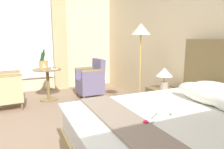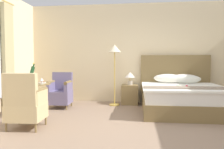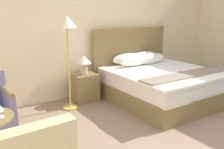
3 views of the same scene
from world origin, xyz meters
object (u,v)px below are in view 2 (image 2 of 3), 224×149
bedside_lamp (130,76)px  wine_glass_near_bucket (42,80)px  champagne_bucket (33,78)px  armchair_facing_bed (25,104)px  armchair_by_window (60,92)px  floor_lamp_brass (115,54)px  wine_glass_near_edge (34,78)px  nightstand (130,94)px  bed (181,96)px  side_table_round (36,97)px  snack_plate (42,83)px

bedside_lamp → wine_glass_near_bucket: 2.49m
champagne_bucket → armchair_facing_bed: size_ratio=0.45×
armchair_by_window → armchair_facing_bed: bearing=-89.1°
floor_lamp_brass → wine_glass_near_edge: 2.18m
champagne_bucket → wine_glass_near_bucket: bearing=-1.4°
wine_glass_near_bucket → armchair_facing_bed: (0.05, -0.78, -0.36)m
bedside_lamp → floor_lamp_brass: bearing=-151.3°
nightstand → wine_glass_near_bucket: size_ratio=4.01×
champagne_bucket → wine_glass_near_bucket: size_ratio=3.35×
bedside_lamp → wine_glass_near_edge: 2.56m
bed → wine_glass_near_bucket: size_ratio=15.20×
bedside_lamp → armchair_by_window: bearing=-158.5°
side_table_round → snack_plate: snack_plate is taller
bedside_lamp → wine_glass_near_edge: size_ratio=2.22×
side_table_round → armchair_by_window: bearing=78.9°
champagne_bucket → wine_glass_near_edge: (-0.06, 0.20, -0.02)m
champagne_bucket → wine_glass_near_bucket: champagne_bucket is taller
armchair_facing_bed → side_table_round: bearing=104.3°
snack_plate → floor_lamp_brass: bearing=41.1°
side_table_round → wine_glass_near_edge: (-0.10, 0.13, 0.40)m
nightstand → floor_lamp_brass: bearing=-151.3°
nightstand → armchair_facing_bed: bearing=-124.6°
snack_plate → armchair_facing_bed: armchair_facing_bed is taller
floor_lamp_brass → armchair_facing_bed: bearing=-120.1°
bedside_lamp → wine_glass_near_edge: (-2.06, -1.53, 0.04)m
champagne_bucket → snack_plate: (0.11, 0.22, -0.12)m
side_table_round → armchair_facing_bed: bearing=-75.7°
bedside_lamp → wine_glass_near_bucket: (-1.79, -1.74, 0.02)m
bed → champagne_bucket: size_ratio=4.54×
bedside_lamp → snack_plate: bedside_lamp is taller
wine_glass_near_bucket → wine_glass_near_edge: bearing=142.7°
side_table_round → snack_plate: 0.34m
nightstand → armchair_by_window: bearing=-158.5°
armchair_by_window → armchair_facing_bed: armchair_facing_bed is taller
floor_lamp_brass → armchair_by_window: bearing=-160.8°
side_table_round → bed: bearing=15.9°
bedside_lamp → champagne_bucket: champagne_bucket is taller
wine_glass_near_edge → armchair_facing_bed: (0.32, -0.99, -0.38)m
floor_lamp_brass → armchair_facing_bed: (-1.33, -2.29, -0.94)m
floor_lamp_brass → snack_plate: (-1.47, -1.28, -0.67)m
nightstand → snack_plate: snack_plate is taller
bedside_lamp → floor_lamp_brass: floor_lamp_brass is taller
nightstand → champagne_bucket: size_ratio=1.20×
champagne_bucket → nightstand: bearing=41.0°
bedside_lamp → wine_glass_near_edge: bearing=-143.3°
side_table_round → wine_glass_near_bucket: bearing=-24.3°
bedside_lamp → armchair_facing_bed: 3.08m
nightstand → champagne_bucket: (-1.99, -1.73, 0.58)m
wine_glass_near_bucket → nightstand: bearing=44.2°
armchair_facing_bed → wine_glass_near_bucket: bearing=93.6°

